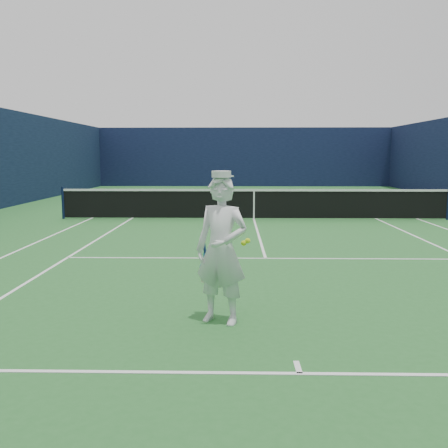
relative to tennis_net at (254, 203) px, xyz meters
name	(u,v)px	position (x,y,z in m)	size (l,w,h in m)	color
ground	(254,219)	(0.00, 0.00, -0.55)	(80.00, 80.00, 0.00)	#266429
court_markings	(254,219)	(0.00, 0.00, -0.55)	(11.03, 23.83, 0.01)	white
windscreen_fence	(254,159)	(0.00, 0.00, 1.45)	(20.12, 36.12, 4.00)	#0E1535
tennis_net	(254,203)	(0.00, 0.00, 0.00)	(12.88, 0.09, 1.07)	#141E4C
tennis_player	(221,250)	(-0.80, -10.36, 0.38)	(0.80, 0.73, 1.92)	white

